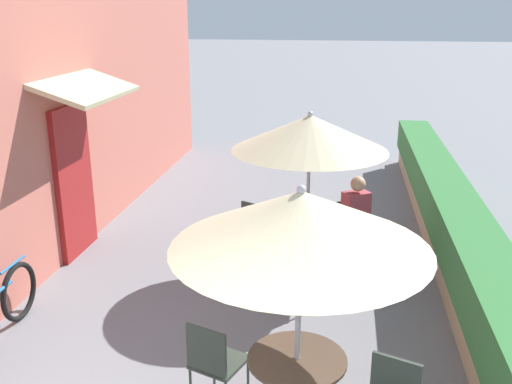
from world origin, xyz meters
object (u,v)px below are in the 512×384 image
object	(u,v)px
cafe_chair_mid_right	(352,227)
coffee_cup_mid	(300,220)
seated_patron_mid_right	(358,218)
cafe_chair_mid_back	(258,226)
patio_table_mid	(307,236)
patio_table_near	(296,379)
cafe_chair_near_left	(214,360)
patio_umbrella_mid	(310,133)
patio_umbrella_near	(301,220)
cafe_chair_mid_left	(310,261)

from	to	relation	value
cafe_chair_mid_right	coffee_cup_mid	distance (m)	0.90
coffee_cup_mid	seated_patron_mid_right	bearing A→B (deg)	31.22
cafe_chair_mid_right	cafe_chair_mid_back	size ratio (longest dim) A/B	1.00
patio_table_mid	coffee_cup_mid	bearing A→B (deg)	-133.74
patio_table_near	cafe_chair_near_left	bearing A→B (deg)	165.09
patio_umbrella_mid	cafe_chair_mid_back	xyz separation A→B (m)	(-0.68, 0.28, -1.37)
cafe_chair_near_left	seated_patron_mid_right	distance (m)	3.39
patio_umbrella_near	patio_table_mid	distance (m)	3.29
patio_umbrella_near	cafe_chair_mid_left	distance (m)	2.65
seated_patron_mid_right	cafe_chair_mid_back	distance (m)	1.34
cafe_chair_near_left	cafe_chair_mid_left	world-z (taller)	same
coffee_cup_mid	cafe_chair_mid_right	bearing A→B (deg)	38.65
patio_umbrella_near	cafe_chair_mid_right	distance (m)	3.73
cafe_chair_mid_right	cafe_chair_mid_back	bearing A→B (deg)	-24.04
patio_table_near	cafe_chair_near_left	distance (m)	0.74
patio_table_near	patio_umbrella_near	world-z (taller)	patio_umbrella_near
cafe_chair_mid_left	cafe_chair_mid_right	size ratio (longest dim) A/B	1.00
cafe_chair_near_left	cafe_chair_mid_right	distance (m)	3.46
cafe_chair_near_left	cafe_chair_mid_left	distance (m)	2.18
cafe_chair_mid_right	seated_patron_mid_right	size ratio (longest dim) A/B	0.70
cafe_chair_mid_right	seated_patron_mid_right	xyz separation A→B (m)	(0.06, -0.10, 0.17)
patio_umbrella_near	patio_umbrella_mid	bearing A→B (deg)	92.40
cafe_chair_mid_back	coffee_cup_mid	distance (m)	0.75
patio_umbrella_near	patio_umbrella_mid	size ratio (longest dim) A/B	1.00
patio_umbrella_mid	cafe_chair_mid_back	bearing A→B (deg)	157.33
patio_table_near	patio_umbrella_near	distance (m)	1.35
patio_table_mid	patio_umbrella_mid	bearing A→B (deg)	-82.87
cafe_chair_near_left	patio_table_mid	size ratio (longest dim) A/B	1.11
patio_umbrella_near	coffee_cup_mid	xyz separation A→B (m)	(-0.21, 2.90, -1.11)
patio_umbrella_near	cafe_chair_near_left	distance (m)	1.56
patio_umbrella_mid	cafe_chair_mid_right	bearing A→B (deg)	37.33
patio_table_mid	cafe_chair_mid_right	xyz separation A→B (m)	(0.59, 0.45, -0.02)
patio_umbrella_near	patio_table_mid	xyz separation A→B (m)	(-0.13, 3.00, -1.35)
coffee_cup_mid	patio_umbrella_near	bearing A→B (deg)	-85.77
cafe_chair_mid_right	patio_table_mid	bearing A→B (deg)	5.96
cafe_chair_mid_left	cafe_chair_mid_back	world-z (taller)	same
patio_umbrella_near	cafe_chair_mid_left	world-z (taller)	patio_umbrella_near
patio_table_near	cafe_chair_mid_back	size ratio (longest dim) A/B	0.90
seated_patron_mid_right	cafe_chair_mid_back	bearing A→B (deg)	-28.46
patio_table_mid	coffee_cup_mid	distance (m)	0.28
cafe_chair_mid_left	cafe_chair_mid_back	distance (m)	1.28
patio_umbrella_near	cafe_chair_mid_back	bearing A→B (deg)	103.80
patio_umbrella_near	patio_umbrella_mid	distance (m)	3.00
patio_umbrella_near	coffee_cup_mid	distance (m)	3.11
patio_umbrella_near	seated_patron_mid_right	distance (m)	3.59
cafe_chair_mid_left	coffee_cup_mid	distance (m)	0.71
patio_table_near	coffee_cup_mid	xyz separation A→B (m)	(-0.21, 2.90, 0.24)
cafe_chair_near_left	cafe_chair_mid_right	xyz separation A→B (m)	(1.17, 3.25, 0.00)
patio_table_near	seated_patron_mid_right	bearing A→B (deg)	81.20
cafe_chair_mid_back	seated_patron_mid_right	bearing A→B (deg)	31.54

